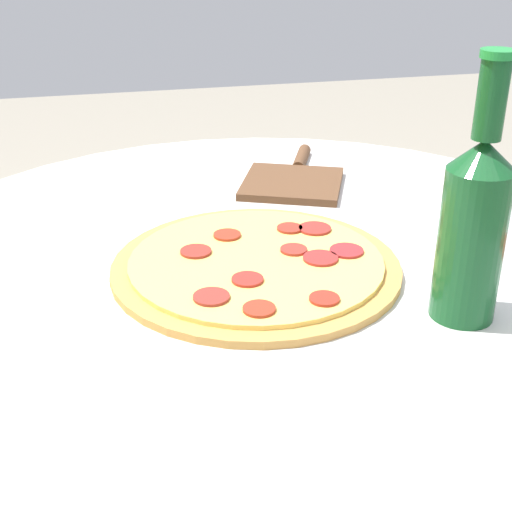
% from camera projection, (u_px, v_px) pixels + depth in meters
% --- Properties ---
extents(table, '(1.06, 1.06, 0.69)m').
position_uv_depth(table, '(266.00, 367.00, 1.01)').
color(table, silver).
rests_on(table, ground_plane).
extents(pizza, '(0.36, 0.36, 0.02)m').
position_uv_depth(pizza, '(257.00, 265.00, 0.88)').
color(pizza, '#C68E47').
rests_on(pizza, table).
extents(beer_bottle, '(0.07, 0.07, 0.29)m').
position_uv_depth(beer_bottle, '(474.00, 223.00, 0.74)').
color(beer_bottle, '#144C23').
rests_on(beer_bottle, table).
extents(pizza_paddle, '(0.27, 0.20, 0.02)m').
position_uv_depth(pizza_paddle, '(294.00, 180.00, 1.17)').
color(pizza_paddle, brown).
rests_on(pizza_paddle, table).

